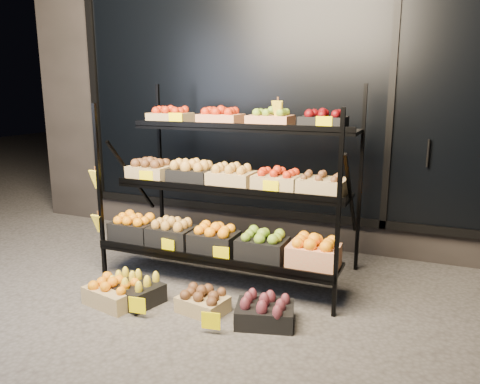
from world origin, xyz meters
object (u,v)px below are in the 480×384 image
at_px(floor_crate_midleft, 133,289).
at_px(floor_crate_left, 114,292).
at_px(display_rack, 227,188).
at_px(floor_crate_midright, 203,301).

bearing_deg(floor_crate_midleft, floor_crate_left, -122.00).
relative_size(floor_crate_left, floor_crate_midleft, 0.92).
height_order(display_rack, floor_crate_midright, display_rack).
xyz_separation_m(floor_crate_left, floor_crate_midright, (0.69, 0.14, -0.01)).
xyz_separation_m(display_rack, floor_crate_left, (-0.56, -0.87, -0.69)).
distance_m(floor_crate_left, floor_crate_midleft, 0.15).
distance_m(display_rack, floor_crate_midright, 1.02).
bearing_deg(floor_crate_midright, floor_crate_left, -157.28).
distance_m(floor_crate_midleft, floor_crate_midright, 0.58).
distance_m(display_rack, floor_crate_left, 1.25).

